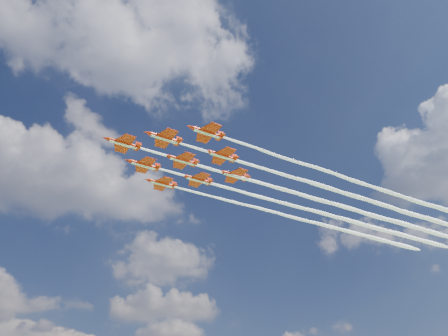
# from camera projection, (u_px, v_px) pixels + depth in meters

# --- Properties ---
(jet_lead) EXTENTS (118.45, 31.66, 2.70)m
(jet_lead) POSITION_uv_depth(u_px,v_px,m) (292.00, 192.00, 142.65)
(jet_lead) COLOR red
(jet_row2_port) EXTENTS (118.45, 31.66, 2.70)m
(jet_row2_port) POSITION_uv_depth(u_px,v_px,m) (329.00, 188.00, 140.52)
(jet_row2_port) COLOR red
(jet_row2_starb) EXTENTS (118.45, 31.66, 2.70)m
(jet_row2_starb) POSITION_uv_depth(u_px,v_px,m) (299.00, 207.00, 152.12)
(jet_row2_starb) COLOR red
(jet_row3_port) EXTENTS (118.45, 31.66, 2.70)m
(jet_row3_port) POSITION_uv_depth(u_px,v_px,m) (366.00, 184.00, 138.39)
(jet_row3_port) COLOR red
(jet_row3_centre) EXTENTS (118.45, 31.66, 2.70)m
(jet_row3_centre) POSITION_uv_depth(u_px,v_px,m) (333.00, 204.00, 149.99)
(jet_row3_centre) COLOR red
(jet_row3_starb) EXTENTS (118.45, 31.66, 2.70)m
(jet_row3_starb) POSITION_uv_depth(u_px,v_px,m) (305.00, 220.00, 161.58)
(jet_row3_starb) COLOR red
(jet_row4_port) EXTENTS (118.45, 31.66, 2.70)m
(jet_row4_port) POSITION_uv_depth(u_px,v_px,m) (369.00, 200.00, 147.86)
(jet_row4_port) COLOR red
(jet_row4_starb) EXTENTS (118.45, 31.66, 2.70)m
(jet_row4_starb) POSITION_uv_depth(u_px,v_px,m) (338.00, 218.00, 159.45)
(jet_row4_starb) COLOR red
(jet_tail) EXTENTS (118.45, 31.66, 2.70)m
(jet_tail) POSITION_uv_depth(u_px,v_px,m) (371.00, 215.00, 157.32)
(jet_tail) COLOR red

